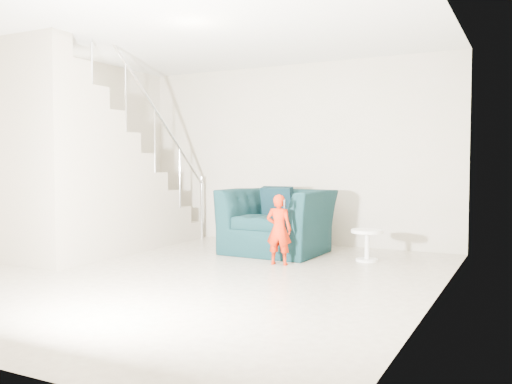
{
  "coord_description": "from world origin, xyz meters",
  "views": [
    {
      "loc": [
        3.24,
        -4.84,
        1.21
      ],
      "look_at": [
        0.15,
        1.2,
        0.85
      ],
      "focal_mm": 38.0,
      "sensor_mm": 36.0,
      "label": 1
    }
  ],
  "objects_px": {
    "toddler": "(279,229)",
    "side_table": "(367,240)",
    "staircase": "(90,183)",
    "armchair": "(277,221)"
  },
  "relations": [
    {
      "from": "toddler",
      "to": "side_table",
      "type": "bearing_deg",
      "value": -149.3
    },
    {
      "from": "toddler",
      "to": "side_table",
      "type": "xyz_separation_m",
      "value": [
        0.87,
        0.71,
        -0.16
      ]
    },
    {
      "from": "staircase",
      "to": "side_table",
      "type": "bearing_deg",
      "value": 18.5
    },
    {
      "from": "staircase",
      "to": "toddler",
      "type": "bearing_deg",
      "value": 9.81
    },
    {
      "from": "toddler",
      "to": "staircase",
      "type": "relative_size",
      "value": 0.23
    },
    {
      "from": "armchair",
      "to": "staircase",
      "type": "xyz_separation_m",
      "value": [
        -2.18,
        -1.23,
        0.52
      ]
    },
    {
      "from": "toddler",
      "to": "staircase",
      "type": "distance_m",
      "value": 2.65
    },
    {
      "from": "side_table",
      "to": "staircase",
      "type": "height_order",
      "value": "staircase"
    },
    {
      "from": "side_table",
      "to": "staircase",
      "type": "distance_m",
      "value": 3.69
    },
    {
      "from": "armchair",
      "to": "toddler",
      "type": "xyz_separation_m",
      "value": [
        0.38,
        -0.78,
        -0.01
      ]
    }
  ]
}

